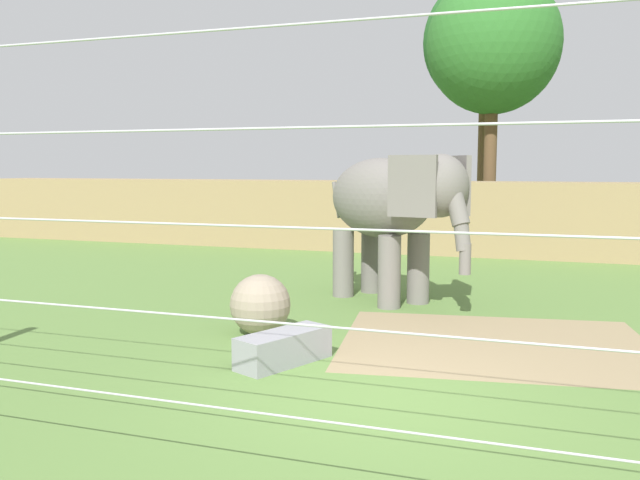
{
  "coord_description": "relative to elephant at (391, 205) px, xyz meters",
  "views": [
    {
      "loc": [
        1.72,
        -7.19,
        2.66
      ],
      "look_at": [
        -1.92,
        3.5,
        1.4
      ],
      "focal_mm": 37.0,
      "sensor_mm": 36.0,
      "label": 1
    }
  ],
  "objects": [
    {
      "name": "tree_behind_wall",
      "position": [
        0.54,
        13.8,
        5.43
      ],
      "size": [
        4.77,
        4.77,
        9.89
      ],
      "color": "brown",
      "rests_on": "ground"
    },
    {
      "name": "feed_trough",
      "position": [
        -0.45,
        -4.48,
        -1.69
      ],
      "size": [
        1.03,
        1.48,
        0.44
      ],
      "color": "gray",
      "rests_on": "ground"
    },
    {
      "name": "ground_plane",
      "position": [
        1.1,
        -5.37,
        -1.91
      ],
      "size": [
        120.0,
        120.0,
        0.0
      ],
      "primitive_type": "plane",
      "color": "#5B7F3D"
    },
    {
      "name": "tree_far_left",
      "position": [
        1.0,
        11.2,
        4.87
      ],
      "size": [
        4.53,
        4.53,
        9.2
      ],
      "color": "brown",
      "rests_on": "ground"
    },
    {
      "name": "elephant",
      "position": [
        0.0,
        0.0,
        0.0
      ],
      "size": [
        3.46,
        2.95,
        2.89
      ],
      "color": "slate",
      "rests_on": "ground"
    },
    {
      "name": "cable_fence",
      "position": [
        1.1,
        -7.9,
        0.03
      ],
      "size": [
        12.87,
        0.21,
        3.86
      ],
      "color": "brown",
      "rests_on": "ground"
    },
    {
      "name": "embankment_wall",
      "position": [
        1.1,
        7.89,
        -0.81
      ],
      "size": [
        36.0,
        1.8,
        2.21
      ],
      "primitive_type": "cube",
      "color": "#997F56",
      "rests_on": "ground"
    },
    {
      "name": "enrichment_ball",
      "position": [
        -1.38,
        -3.15,
        -1.43
      ],
      "size": [
        0.97,
        0.97,
        0.97
      ],
      "primitive_type": "sphere",
      "color": "gray",
      "rests_on": "ground"
    },
    {
      "name": "dirt_patch",
      "position": [
        2.21,
        -2.53,
        -1.91
      ],
      "size": [
        5.06,
        4.29,
        0.01
      ],
      "primitive_type": "cube",
      "rotation": [
        0.0,
        0.0,
        0.15
      ],
      "color": "#937F5B",
      "rests_on": "ground"
    }
  ]
}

